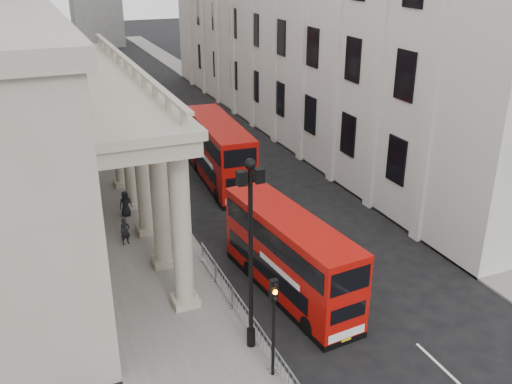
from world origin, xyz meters
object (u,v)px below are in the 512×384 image
object	(u,v)px
lamp_post_mid	(155,133)
pedestrian_b	(95,194)
bus_far	(219,151)
lamp_post_north	(112,82)
traffic_light	(274,310)
lamp_post_south	(251,244)
pedestrian_c	(126,204)
bus_near	(290,254)
pedestrian_a	(125,232)

from	to	relation	value
lamp_post_mid	pedestrian_b	world-z (taller)	lamp_post_mid
pedestrian_b	bus_far	bearing A→B (deg)	158.76
lamp_post_north	pedestrian_b	distance (m)	16.14
traffic_light	bus_far	world-z (taller)	bus_far
lamp_post_mid	lamp_post_north	xyz separation A→B (m)	(0.00, 16.00, 0.00)
lamp_post_south	pedestrian_c	xyz separation A→B (m)	(-2.42, 14.79, -3.97)
bus_near	pedestrian_c	size ratio (longest dim) A/B	5.82
traffic_light	bus_near	bearing A→B (deg)	58.55
pedestrian_a	pedestrian_b	bearing A→B (deg)	86.14
traffic_light	bus_far	xyz separation A→B (m)	(4.88, 20.37, -0.79)
pedestrian_a	lamp_post_south	bearing A→B (deg)	-86.30
lamp_post_south	pedestrian_c	world-z (taller)	lamp_post_south
bus_near	pedestrian_a	bearing A→B (deg)	123.66
traffic_light	pedestrian_a	size ratio (longest dim) A/B	2.75
lamp_post_north	bus_far	bearing A→B (deg)	-69.95
lamp_post_north	traffic_light	size ratio (longest dim) A/B	1.93
lamp_post_south	lamp_post_north	world-z (taller)	same
traffic_light	pedestrian_b	world-z (taller)	traffic_light
pedestrian_b	bus_near	bearing A→B (deg)	87.39
bus_near	lamp_post_north	bearing A→B (deg)	90.73
bus_near	pedestrian_c	bearing A→B (deg)	110.46
bus_far	pedestrian_c	world-z (taller)	bus_far
bus_near	pedestrian_a	world-z (taller)	bus_near
pedestrian_b	pedestrian_a	bearing A→B (deg)	67.63
bus_far	lamp_post_south	bearing A→B (deg)	-101.56
lamp_post_south	pedestrian_a	distance (m)	12.15
bus_near	traffic_light	bearing A→B (deg)	-127.24
lamp_post_mid	pedestrian_a	xyz separation A→B (m)	(-3.15, -4.97, -4.01)
pedestrian_a	pedestrian_c	world-z (taller)	pedestrian_c
traffic_light	pedestrian_a	bearing A→B (deg)	103.98
lamp_post_south	bus_near	size ratio (longest dim) A/B	0.87
lamp_post_south	bus_far	distance (m)	19.19
lamp_post_north	bus_far	distance (m)	14.76
bus_far	pedestrian_a	xyz separation A→B (m)	(-8.13, -7.32, -1.41)
pedestrian_a	pedestrian_c	bearing A→B (deg)	66.85
pedestrian_c	lamp_post_north	bearing A→B (deg)	73.93
bus_near	pedestrian_b	xyz separation A→B (m)	(-7.30, 13.64, -1.05)
traffic_light	bus_near	world-z (taller)	traffic_light
traffic_light	pedestrian_b	size ratio (longest dim) A/B	2.30
bus_far	pedestrian_b	distance (m)	9.20
lamp_post_south	lamp_post_north	bearing A→B (deg)	90.00
pedestrian_a	pedestrian_b	size ratio (longest dim) A/B	0.84
lamp_post_south	traffic_light	size ratio (longest dim) A/B	1.93
lamp_post_north	pedestrian_c	size ratio (longest dim) A/B	5.09
lamp_post_south	pedestrian_b	bearing A→B (deg)	103.37
lamp_post_north	lamp_post_south	bearing A→B (deg)	-90.00
traffic_light	pedestrian_c	xyz separation A→B (m)	(-2.52, 16.81, -2.17)
pedestrian_b	lamp_post_south	bearing A→B (deg)	72.63
bus_far	pedestrian_b	size ratio (longest dim) A/B	5.57
lamp_post_north	pedestrian_c	distance (m)	17.83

